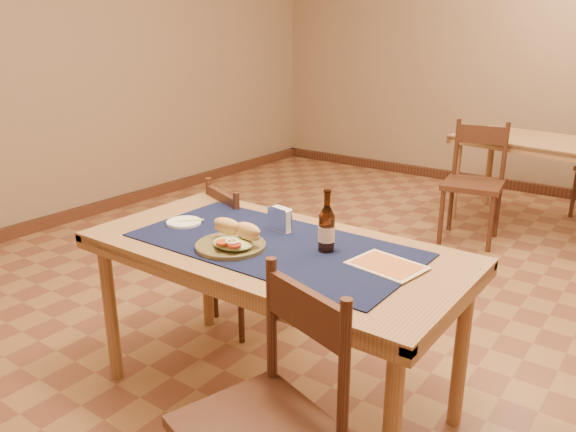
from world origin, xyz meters
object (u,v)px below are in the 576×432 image
Objects in this scene: sandwich_plate at (233,241)px; chair_main_far at (247,252)px; main_table at (274,263)px; napkin_holder at (280,220)px; back_table at (554,151)px; chair_main_near at (267,419)px; beer_bottle at (327,229)px.

chair_main_far is at bearing 126.43° from sandwich_plate.
main_table is 0.21m from napkin_holder.
back_table is 1.80× the size of chair_main_near.
chair_main_far reaches higher than back_table.
main_table is 0.98× the size of back_table.
main_table is 5.53× the size of sandwich_plate.
sandwich_plate is (0.44, -0.60, 0.35)m from chair_main_far.
sandwich_plate is at bearing -53.57° from chair_main_far.
chair_main_far is (-0.54, 0.46, -0.23)m from main_table.
beer_bottle reaches higher than napkin_holder.
chair_main_far is at bearing 152.59° from beer_bottle.
chair_main_near is 7.04× the size of napkin_holder.
beer_bottle is at bearing 16.34° from main_table.
sandwich_plate is (-0.54, -3.30, 0.12)m from back_table.
napkin_holder is (0.03, 0.28, 0.02)m from sandwich_plate.
chair_main_far is 3.33× the size of beer_bottle.
chair_main_near is 0.78m from sandwich_plate.
back_table is at bearing 82.21° from main_table.
chair_main_far is at bearing 146.05° from napkin_holder.
main_table is 1.91× the size of chair_main_far.
sandwich_plate is 0.38m from beer_bottle.
back_table is 5.63× the size of sandwich_plate.
back_table is 2.88m from chair_main_far.
chair_main_near reaches higher than main_table.
sandwich_plate is at bearing -126.83° from main_table.
sandwich_plate reaches higher than napkin_holder.
main_table is 0.29m from beer_bottle.
chair_main_far is at bearing -109.88° from back_table.
main_table is at bearing -163.66° from beer_bottle.
beer_bottle reaches higher than sandwich_plate.
beer_bottle reaches higher than chair_main_far.
napkin_holder is at bearing 124.39° from chair_main_near.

